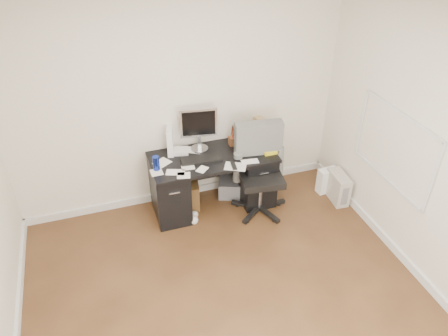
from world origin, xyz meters
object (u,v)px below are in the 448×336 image
Objects in this scene: keyboard at (201,159)px; lcd_monitor at (199,129)px; desk at (213,180)px; wicker_basket at (185,194)px; pc_tower at (338,187)px; office_chair at (261,172)px.

lcd_monitor is at bearing 83.93° from keyboard.
desk is 0.43m from wicker_basket.
pc_tower reaches higher than wicker_basket.
office_chair reaches higher than pc_tower.
wicker_basket is at bearing 160.46° from desk.
office_chair is (0.52, -0.28, 0.18)m from desk.
keyboard is at bearing -42.64° from wicker_basket.
desk is at bearing -19.54° from wicker_basket.
pc_tower is (1.56, -0.39, -0.21)m from desk.
office_chair is 2.97× the size of pc_tower.
office_chair is (0.63, -0.47, -0.45)m from lcd_monitor.
lcd_monitor reaches higher than pc_tower.
office_chair is (0.68, -0.22, -0.19)m from keyboard.
desk is 3.11× the size of keyboard.
lcd_monitor reaches higher than wicker_basket.
office_chair reaches higher than wicker_basket.
office_chair is at bearing -24.72° from wicker_basket.
wicker_basket is (-0.86, 0.40, -0.40)m from office_chair.
keyboard is 1.84m from pc_tower.
keyboard is at bearing -92.35° from lcd_monitor.
lcd_monitor is 0.90m from office_chair.
wicker_basket is (-1.91, 0.52, -0.02)m from pc_tower.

